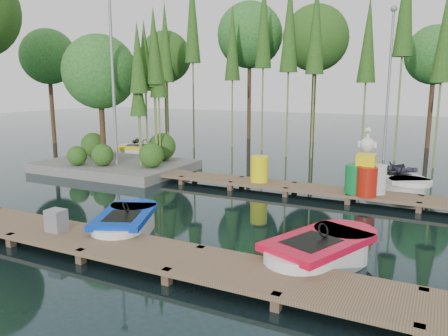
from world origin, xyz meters
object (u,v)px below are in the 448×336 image
at_px(boat_red, 319,254).
at_px(yellow_barrel, 259,169).
at_px(boat_blue, 125,225).
at_px(drum_cluster, 366,175).
at_px(utility_cabinet, 56,220).
at_px(island, 112,96).
at_px(boat_yellow_far, 143,151).

xyz_separation_m(boat_red, yellow_barrel, (-3.60, 5.57, 0.47)).
relative_size(boat_red, yellow_barrel, 3.51).
xyz_separation_m(boat_blue, drum_cluster, (4.80, 5.66, 0.65)).
relative_size(yellow_barrel, drum_cluster, 0.44).
xyz_separation_m(boat_red, utility_cabinet, (-5.82, -1.43, 0.27)).
bearing_deg(island, boat_red, -30.57).
bearing_deg(boat_red, drum_cluster, 111.67).
distance_m(boat_blue, utility_cabinet, 1.61).
bearing_deg(drum_cluster, boat_blue, -130.33).
height_order(island, boat_red, island).
relative_size(island, boat_red, 2.11).
distance_m(island, boat_blue, 9.38).
height_order(yellow_barrel, drum_cluster, drum_cluster).
bearing_deg(boat_red, yellow_barrel, 144.77).
relative_size(boat_blue, utility_cabinet, 5.67).
bearing_deg(boat_blue, drum_cluster, 26.66).
bearing_deg(utility_cabinet, boat_blue, 48.69).
bearing_deg(boat_red, boat_yellow_far, 162.67).
xyz_separation_m(boat_yellow_far, utility_cabinet, (5.69, -10.83, 0.24)).
height_order(boat_red, drum_cluster, drum_cluster).
height_order(boat_blue, drum_cluster, drum_cluster).
relative_size(boat_blue, drum_cluster, 1.40).
height_order(island, drum_cluster, island).
bearing_deg(yellow_barrel, island, 173.71).
bearing_deg(boat_yellow_far, yellow_barrel, -37.25).
bearing_deg(boat_red, boat_blue, -155.21).
distance_m(island, utility_cabinet, 9.60).
height_order(utility_cabinet, drum_cluster, drum_cluster).
xyz_separation_m(boat_blue, yellow_barrel, (1.18, 5.81, 0.50)).
distance_m(boat_blue, yellow_barrel, 5.95).
relative_size(boat_blue, boat_yellow_far, 0.89).
distance_m(boat_yellow_far, yellow_barrel, 8.80).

